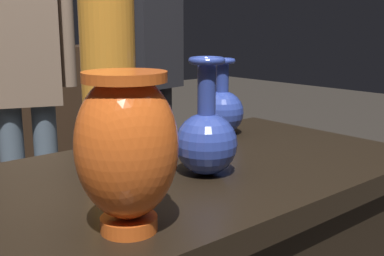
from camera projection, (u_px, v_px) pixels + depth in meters
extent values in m
cube|color=black|center=(178.00, 180.00, 1.07)|extent=(1.20, 0.64, 0.05)
sphere|color=#2D429E|center=(206.00, 144.00, 1.02)|extent=(0.14, 0.14, 0.14)
cylinder|color=#2D429E|center=(207.00, 90.00, 1.00)|extent=(0.04, 0.04, 0.12)
torus|color=#2D429E|center=(207.00, 61.00, 0.98)|extent=(0.08, 0.08, 0.02)
cylinder|color=#E55B1E|center=(129.00, 223.00, 0.75)|extent=(0.09, 0.09, 0.02)
ellipsoid|color=#E55B1E|center=(127.00, 147.00, 0.72)|extent=(0.16, 0.16, 0.23)
cylinder|color=#E55B1E|center=(125.00, 77.00, 0.70)|extent=(0.13, 0.13, 0.02)
sphere|color=#2D429E|center=(222.00, 112.00, 1.41)|extent=(0.13, 0.13, 0.13)
cylinder|color=#2D429E|center=(222.00, 78.00, 1.39)|extent=(0.04, 0.04, 0.10)
torus|color=#2D429E|center=(222.00, 61.00, 1.38)|extent=(0.08, 0.08, 0.02)
cone|color=orange|center=(112.00, 172.00, 1.01)|extent=(0.12, 0.12, 0.03)
cylinder|color=orange|center=(109.00, 73.00, 0.96)|extent=(0.11, 0.11, 0.39)
cone|color=#E55B1E|center=(96.00, 44.00, 3.36)|extent=(0.06, 0.06, 0.01)
cylinder|color=#E55B1E|center=(95.00, 28.00, 3.34)|extent=(0.05, 0.05, 0.21)
cylinder|color=slate|center=(48.00, 183.00, 2.26)|extent=(0.11, 0.11, 0.77)
cylinder|color=slate|center=(15.00, 186.00, 2.21)|extent=(0.11, 0.11, 0.77)
cube|color=#846B56|center=(21.00, 37.00, 2.09)|extent=(0.36, 0.28, 0.61)
cylinder|color=#846B56|center=(67.00, 30.00, 2.15)|extent=(0.07, 0.07, 0.52)
cylinder|color=#232328|center=(163.00, 152.00, 2.78)|extent=(0.11, 0.11, 0.78)
cylinder|color=#232328|center=(145.00, 157.00, 2.67)|extent=(0.11, 0.11, 0.78)
cube|color=#232328|center=(152.00, 31.00, 2.57)|extent=(0.35, 0.24, 0.62)
cylinder|color=#232328|center=(176.00, 26.00, 2.72)|extent=(0.07, 0.07, 0.53)
cylinder|color=#232328|center=(126.00, 25.00, 2.42)|extent=(0.07, 0.07, 0.53)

